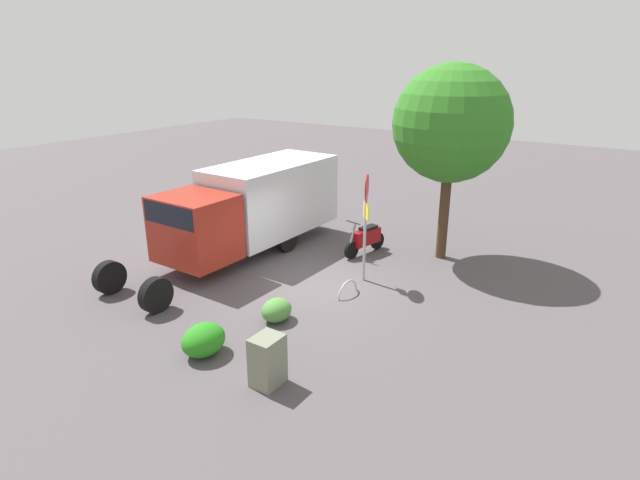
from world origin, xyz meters
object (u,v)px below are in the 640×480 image
(motorcycle, at_px, (366,238))
(street_tree, at_px, (451,124))
(stop_sign, at_px, (366,211))
(utility_cabinet, at_px, (267,361))
(bike_rack_hoop, at_px, (348,295))
(box_truck_near, at_px, (251,204))

(motorcycle, distance_m, street_tree, 4.33)
(stop_sign, height_order, street_tree, street_tree)
(street_tree, relative_size, utility_cabinet, 5.77)
(stop_sign, bearing_deg, street_tree, 158.82)
(stop_sign, bearing_deg, bike_rack_hoop, 6.27)
(stop_sign, distance_m, street_tree, 3.79)
(utility_cabinet, bearing_deg, motorcycle, -165.67)
(box_truck_near, bearing_deg, motorcycle, 120.46)
(motorcycle, bearing_deg, bike_rack_hoop, 32.87)
(stop_sign, relative_size, street_tree, 0.52)
(street_tree, relative_size, bike_rack_hoop, 6.91)
(bike_rack_hoop, bearing_deg, box_truck_near, -105.52)
(stop_sign, distance_m, utility_cabinet, 5.63)
(box_truck_near, height_order, street_tree, street_tree)
(motorcycle, bearing_deg, utility_cabinet, 26.77)
(stop_sign, relative_size, utility_cabinet, 3.00)
(utility_cabinet, bearing_deg, stop_sign, -170.90)
(box_truck_near, relative_size, motorcycle, 4.72)
(motorcycle, distance_m, bike_rack_hoop, 3.23)
(box_truck_near, xyz_separation_m, street_tree, (-2.84, 5.33, 2.59))
(box_truck_near, height_order, utility_cabinet, box_truck_near)
(box_truck_near, distance_m, street_tree, 6.57)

